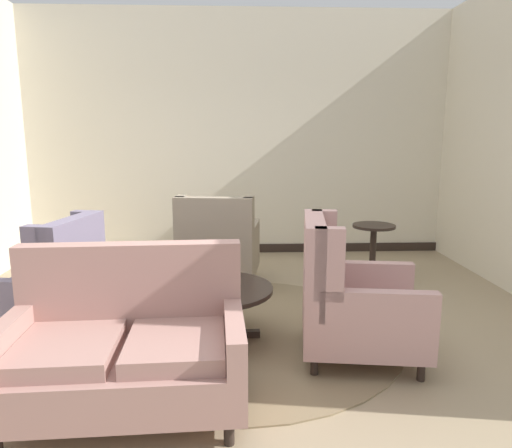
{
  "coord_description": "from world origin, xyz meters",
  "views": [
    {
      "loc": [
        -0.04,
        -3.5,
        1.67
      ],
      "look_at": [
        0.15,
        0.71,
        0.87
      ],
      "focal_mm": 32.84,
      "sensor_mm": 36.0,
      "label": 1
    }
  ],
  "objects_px": {
    "settee": "(126,348)",
    "porcelain_vase": "(208,274)",
    "armchair_beside_settee": "(350,301)",
    "side_table": "(373,249)",
    "armchair_back_corner": "(47,288)",
    "armchair_foreground_right": "(219,248)",
    "coffee_table": "(216,296)"
  },
  "relations": [
    {
      "from": "porcelain_vase",
      "to": "settee",
      "type": "bearing_deg",
      "value": -115.73
    },
    {
      "from": "settee",
      "to": "armchair_beside_settee",
      "type": "distance_m",
      "value": 1.66
    },
    {
      "from": "armchair_foreground_right",
      "to": "side_table",
      "type": "height_order",
      "value": "armchair_foreground_right"
    },
    {
      "from": "settee",
      "to": "armchair_foreground_right",
      "type": "relative_size",
      "value": 1.39
    },
    {
      "from": "porcelain_vase",
      "to": "side_table",
      "type": "bearing_deg",
      "value": 39.02
    },
    {
      "from": "porcelain_vase",
      "to": "settee",
      "type": "distance_m",
      "value": 1.05
    },
    {
      "from": "armchair_beside_settee",
      "to": "armchair_back_corner",
      "type": "bearing_deg",
      "value": 87.07
    },
    {
      "from": "side_table",
      "to": "armchair_back_corner",
      "type": "bearing_deg",
      "value": -158.02
    },
    {
      "from": "coffee_table",
      "to": "porcelain_vase",
      "type": "bearing_deg",
      "value": -140.85
    },
    {
      "from": "settee",
      "to": "side_table",
      "type": "height_order",
      "value": "settee"
    },
    {
      "from": "armchair_foreground_right",
      "to": "side_table",
      "type": "distance_m",
      "value": 1.72
    },
    {
      "from": "porcelain_vase",
      "to": "side_table",
      "type": "xyz_separation_m",
      "value": [
        1.76,
        1.42,
        -0.17
      ]
    },
    {
      "from": "armchair_foreground_right",
      "to": "side_table",
      "type": "bearing_deg",
      "value": -173.02
    },
    {
      "from": "armchair_back_corner",
      "to": "porcelain_vase",
      "type": "bearing_deg",
      "value": 93.49
    },
    {
      "from": "armchair_beside_settee",
      "to": "coffee_table",
      "type": "bearing_deg",
      "value": 79.91
    },
    {
      "from": "coffee_table",
      "to": "armchair_foreground_right",
      "type": "distance_m",
      "value": 1.41
    },
    {
      "from": "settee",
      "to": "porcelain_vase",
      "type": "bearing_deg",
      "value": 61.81
    },
    {
      "from": "armchair_beside_settee",
      "to": "armchair_foreground_right",
      "type": "bearing_deg",
      "value": 38.92
    },
    {
      "from": "coffee_table",
      "to": "armchair_beside_settee",
      "type": "relative_size",
      "value": 0.87
    },
    {
      "from": "settee",
      "to": "armchair_back_corner",
      "type": "relative_size",
      "value": 1.42
    },
    {
      "from": "porcelain_vase",
      "to": "armchair_back_corner",
      "type": "height_order",
      "value": "armchair_back_corner"
    },
    {
      "from": "coffee_table",
      "to": "settee",
      "type": "height_order",
      "value": "settee"
    },
    {
      "from": "porcelain_vase",
      "to": "armchair_foreground_right",
      "type": "height_order",
      "value": "armchair_foreground_right"
    },
    {
      "from": "armchair_beside_settee",
      "to": "side_table",
      "type": "relative_size",
      "value": 1.54
    },
    {
      "from": "armchair_beside_settee",
      "to": "side_table",
      "type": "height_order",
      "value": "armchair_beside_settee"
    },
    {
      "from": "settee",
      "to": "armchair_foreground_right",
      "type": "distance_m",
      "value": 2.43
    },
    {
      "from": "settee",
      "to": "side_table",
      "type": "relative_size",
      "value": 2.09
    },
    {
      "from": "armchair_beside_settee",
      "to": "side_table",
      "type": "bearing_deg",
      "value": -13.85
    },
    {
      "from": "settee",
      "to": "coffee_table",
      "type": "bearing_deg",
      "value": 60.12
    },
    {
      "from": "porcelain_vase",
      "to": "settee",
      "type": "relative_size",
      "value": 0.22
    },
    {
      "from": "armchair_foreground_right",
      "to": "armchair_beside_settee",
      "type": "height_order",
      "value": "armchair_beside_settee"
    },
    {
      "from": "armchair_back_corner",
      "to": "armchair_beside_settee",
      "type": "bearing_deg",
      "value": 90.28
    }
  ]
}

